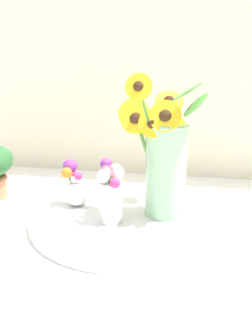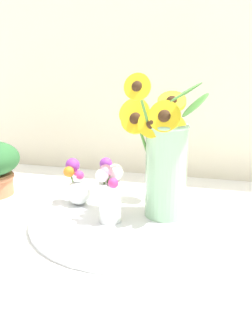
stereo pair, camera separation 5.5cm
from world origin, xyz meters
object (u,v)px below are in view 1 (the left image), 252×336
mason_jar_sunflowers (164,159)px  vase_small_center (111,192)px  serving_tray (126,217)px  vase_bulb_right (75,187)px

mason_jar_sunflowers → vase_small_center: bearing=-149.5°
serving_tray → vase_bulb_right: vase_bulb_right is taller
serving_tray → mason_jar_sunflowers: 0.20m
mason_jar_sunflowers → vase_small_center: size_ratio=2.32×
serving_tray → mason_jar_sunflowers: size_ratio=1.37×
mason_jar_sunflowers → vase_small_center: 0.17m
serving_tray → mason_jar_sunflowers: (0.10, 0.02, 0.17)m
serving_tray → vase_small_center: (-0.03, -0.05, 0.09)m
mason_jar_sunflowers → vase_bulb_right: bearing=177.0°
vase_small_center → vase_bulb_right: 0.16m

